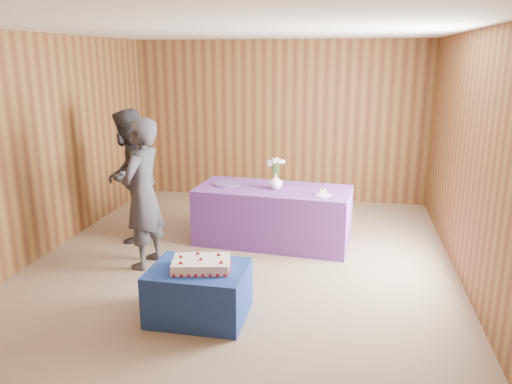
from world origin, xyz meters
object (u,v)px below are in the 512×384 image
(cake_table, at_px, (199,292))
(vase, at_px, (276,181))
(sheet_cake, at_px, (201,264))
(guest_right, at_px, (129,176))
(serving_table, at_px, (273,215))
(guest_left, at_px, (143,194))

(cake_table, distance_m, vase, 2.21)
(cake_table, bearing_deg, sheet_cake, -17.57)
(cake_table, relative_size, sheet_cake, 1.47)
(vase, bearing_deg, guest_right, -173.99)
(serving_table, distance_m, guest_left, 1.79)
(cake_table, distance_m, guest_left, 1.59)
(sheet_cake, bearing_deg, cake_table, 150.49)
(cake_table, height_order, guest_left, guest_left)
(serving_table, relative_size, vase, 10.38)
(vase, bearing_deg, guest_left, -143.96)
(guest_right, bearing_deg, sheet_cake, 31.86)
(cake_table, height_order, sheet_cake, sheet_cake)
(sheet_cake, xyz_separation_m, guest_right, (-1.56, 1.90, 0.33))
(guest_left, distance_m, guest_right, 0.98)
(serving_table, height_order, guest_left, guest_left)
(cake_table, relative_size, guest_right, 0.51)
(sheet_cake, distance_m, guest_right, 2.48)
(serving_table, bearing_deg, guest_right, -168.62)
(serving_table, relative_size, guest_right, 1.13)
(sheet_cake, relative_size, guest_right, 0.35)
(vase, distance_m, guest_right, 1.95)
(cake_table, relative_size, serving_table, 0.45)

